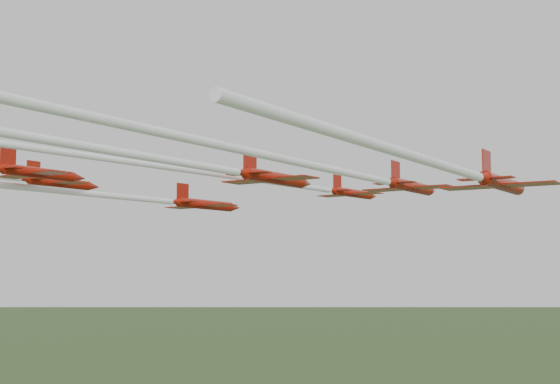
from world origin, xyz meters
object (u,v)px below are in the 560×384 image
Objects in this scene: jet_row3_right at (466,173)px; jet_lead at (265,181)px; jet_row3_mid at (168,160)px; jet_row2_right at (332,170)px; jet_row2_left at (132,198)px.

jet_lead is at bearing 148.82° from jet_row3_right.
jet_lead reaches higher than jet_row3_mid.
jet_row3_mid is (6.47, -20.57, -0.59)m from jet_lead.
jet_row3_right is at bearing 11.44° from jet_row3_mid.
jet_lead is 33.21m from jet_row3_right.
jet_row2_right is at bearing 156.63° from jet_row3_right.
jet_row3_mid reaches higher than jet_row2_right.
jet_lead is at bearing 31.88° from jet_row2_left.
jet_lead is 18.16m from jet_row2_right.
jet_row3_mid is 24.39m from jet_row3_right.
jet_row3_mid reaches higher than jet_row2_left.
jet_row2_right is 1.04× the size of jet_row3_mid.
jet_row3_right is at bearing -25.44° from jet_lead.
jet_row3_right is at bearing -22.57° from jet_row2_right.
jet_row2_left is at bearing 171.79° from jet_row2_right.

